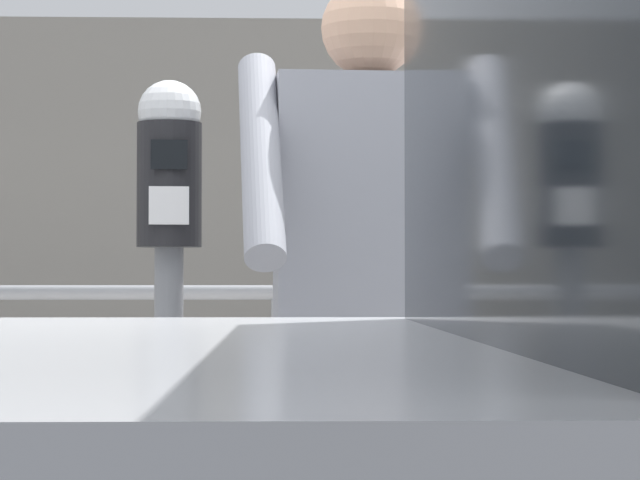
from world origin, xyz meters
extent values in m
cylinder|color=slate|center=(-0.27, 0.46, 0.71)|extent=(0.07, 0.07, 1.12)
cylinder|color=black|center=(-0.27, 0.46, 1.42)|extent=(0.16, 0.16, 0.30)
sphere|color=silver|center=(-0.27, 0.46, 1.59)|extent=(0.15, 0.15, 0.15)
cube|color=black|center=(-0.26, 0.38, 1.48)|extent=(0.09, 0.01, 0.07)
cube|color=white|center=(-0.26, 0.38, 1.36)|extent=(0.09, 0.01, 0.09)
cube|color=gray|center=(0.21, 0.43, 1.35)|extent=(0.47, 0.25, 0.66)
sphere|color=tan|center=(0.21, 0.43, 1.79)|extent=(0.24, 0.24, 0.24)
cylinder|color=gray|center=(0.49, 0.44, 1.37)|extent=(0.09, 0.09, 0.62)
cylinder|color=gray|center=(-0.05, 0.23, 1.47)|extent=(0.12, 0.48, 0.53)
cylinder|color=gray|center=(0.00, 2.78, 1.14)|extent=(24.00, 0.06, 0.06)
cylinder|color=gray|center=(0.00, 2.78, 0.69)|extent=(24.00, 0.05, 0.05)
cylinder|color=gray|center=(0.00, 2.78, 0.64)|extent=(0.06, 0.06, 0.99)
cube|color=gray|center=(0.00, 5.66, 1.40)|extent=(32.00, 0.50, 2.80)
camera|label=1|loc=(-0.01, -2.79, 1.19)|focal=75.49mm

